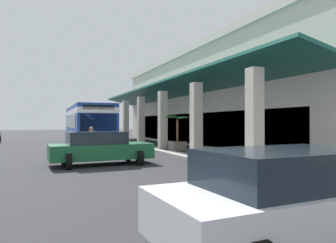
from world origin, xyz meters
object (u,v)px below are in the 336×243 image
object	(u,v)px
potted_palm	(177,142)
transit_bus	(87,123)
parked_sedan_white	(293,197)
pedestrian	(91,141)
parked_sedan_green	(100,148)

from	to	relation	value
potted_palm	transit_bus	bearing A→B (deg)	-137.73
transit_bus	parked_sedan_white	distance (m)	21.09
parked_sedan_white	potted_palm	xyz separation A→B (m)	(-15.39, 5.12, -0.19)
transit_bus	pedestrian	bearing A→B (deg)	-6.70
potted_palm	parked_sedan_green	bearing A→B (deg)	-49.95
transit_bus	parked_sedan_green	xyz separation A→B (m)	(10.84, -0.99, -1.10)
pedestrian	potted_palm	bearing A→B (deg)	111.82
transit_bus	potted_palm	xyz separation A→B (m)	(5.67, 5.16, -1.29)
pedestrian	potted_palm	world-z (taller)	potted_palm
transit_bus	parked_sedan_green	distance (m)	10.94
parked_sedan_green	potted_palm	xyz separation A→B (m)	(-5.17, 6.15, -0.19)
transit_bus	parked_sedan_white	size ratio (longest dim) A/B	2.52
transit_bus	pedestrian	size ratio (longest dim) A/B	6.82
transit_bus	parked_sedan_green	bearing A→B (deg)	-5.24
parked_sedan_white	pedestrian	bearing A→B (deg)	-175.61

